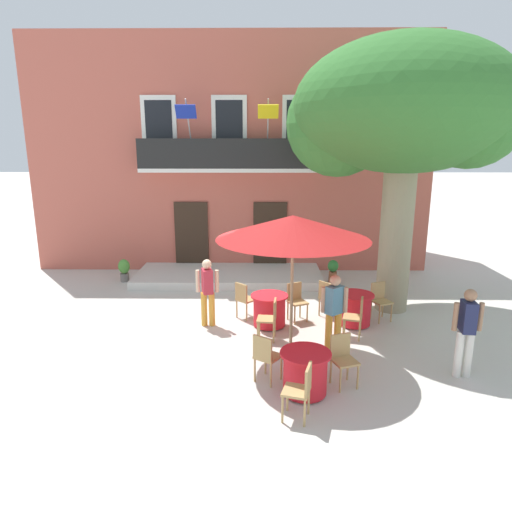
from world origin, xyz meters
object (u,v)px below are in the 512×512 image
object	(u,v)px
cafe_chair_near_tree_1	(270,317)
ground_planter_left	(124,269)
cafe_chair_middle_2	(380,298)
pedestrian_by_tree	(467,328)
plane_tree	(401,113)
cafe_table_middle	(355,309)
cafe_umbrella	(293,228)
cafe_chair_front_1	(343,356)
pedestrian_mid_plaza	(334,310)
cafe_chair_middle_1	(356,315)
cafe_chair_near_tree_0	(244,298)
cafe_chair_middle_0	(328,296)
cafe_chair_near_tree_2	(296,299)
ground_planter_right	(333,270)
pedestrian_near_entrance	(207,289)
cafe_table_near_tree	(269,310)
cafe_table_front	(305,372)
cafe_chair_front_2	(266,355)
cafe_chair_front_0	(301,388)

from	to	relation	value
cafe_chair_near_tree_1	ground_planter_left	distance (m)	6.12
cafe_chair_middle_2	pedestrian_by_tree	size ratio (longest dim) A/B	0.54
plane_tree	cafe_table_middle	bearing A→B (deg)	-133.71
cafe_umbrella	cafe_chair_near_tree_1	bearing A→B (deg)	116.32
cafe_chair_front_1	cafe_chair_middle_2	bearing A→B (deg)	64.95
cafe_chair_near_tree_1	cafe_chair_front_1	bearing A→B (deg)	-56.22
cafe_umbrella	ground_planter_left	xyz separation A→B (m)	(-4.82, 5.03, -2.22)
plane_tree	pedestrian_mid_plaza	size ratio (longest dim) A/B	3.99
cafe_chair_middle_1	cafe_umbrella	distance (m)	2.71
cafe_chair_near_tree_0	pedestrian_by_tree	world-z (taller)	pedestrian_by_tree
cafe_chair_middle_0	cafe_chair_near_tree_2	bearing A→B (deg)	-164.82
cafe_chair_middle_0	ground_planter_right	size ratio (longest dim) A/B	1.32
ground_planter_left	pedestrian_near_entrance	size ratio (longest dim) A/B	0.44
cafe_table_near_tree	cafe_table_front	world-z (taller)	same
cafe_chair_middle_1	cafe_chair_front_1	bearing A→B (deg)	-107.94
cafe_table_front	pedestrian_mid_plaza	size ratio (longest dim) A/B	0.52
ground_planter_left	plane_tree	bearing A→B (deg)	-16.66
cafe_umbrella	ground_planter_left	bearing A→B (deg)	133.79
ground_planter_right	pedestrian_by_tree	distance (m)	6.01
pedestrian_mid_plaza	cafe_chair_near_tree_2	bearing A→B (deg)	109.25
cafe_chair_middle_1	plane_tree	bearing A→B (deg)	57.31
cafe_table_middle	cafe_chair_front_1	world-z (taller)	cafe_chair_front_1
cafe_chair_near_tree_1	cafe_chair_middle_2	world-z (taller)	same
cafe_chair_near_tree_1	cafe_chair_middle_1	world-z (taller)	same
cafe_chair_middle_1	cafe_chair_front_2	bearing A→B (deg)	-135.81
cafe_chair_front_2	pedestrian_mid_plaza	xyz separation A→B (m)	(1.37, 1.19, 0.40)
cafe_table_middle	cafe_chair_middle_1	xyz separation A→B (m)	(-0.12, -0.74, 0.14)
cafe_chair_front_0	cafe_table_near_tree	bearing A→B (deg)	96.57
cafe_chair_middle_1	cafe_chair_front_2	xyz separation A→B (m)	(-1.98, -1.92, 0.00)
cafe_table_near_tree	cafe_table_middle	size ratio (longest dim) A/B	1.00
ground_planter_left	cafe_chair_middle_2	bearing A→B (deg)	-23.08
cafe_chair_front_1	pedestrian_mid_plaza	size ratio (longest dim) A/B	0.55
cafe_chair_middle_1	cafe_umbrella	xyz separation A→B (m)	(-1.47, -0.92, 2.08)
cafe_chair_front_2	cafe_chair_middle_0	bearing A→B (deg)	64.12
cafe_chair_front_0	cafe_umbrella	bearing A→B (deg)	90.64
cafe_chair_near_tree_2	cafe_chair_front_2	xyz separation A→B (m)	(-0.75, -2.95, 0.00)
cafe_table_middle	cafe_chair_middle_1	bearing A→B (deg)	-99.43
cafe_chair_near_tree_2	cafe_table_middle	world-z (taller)	cafe_chair_near_tree_2
cafe_chair_front_0	pedestrian_near_entrance	bearing A→B (deg)	116.65
cafe_chair_near_tree_2	cafe_chair_front_1	world-z (taller)	same
cafe_chair_middle_0	cafe_chair_middle_1	xyz separation A→B (m)	(0.44, -1.24, 0.00)
cafe_chair_middle_0	cafe_chair_middle_1	world-z (taller)	same
cafe_chair_near_tree_2	cafe_table_front	size ratio (longest dim) A/B	1.05
cafe_chair_near_tree_0	pedestrian_near_entrance	xyz separation A→B (m)	(-0.83, -0.44, 0.37)
plane_tree	cafe_chair_near_tree_0	world-z (taller)	plane_tree
cafe_table_near_tree	pedestrian_by_tree	world-z (taller)	pedestrian_by_tree
cafe_table_middle	pedestrian_near_entrance	distance (m)	3.46
cafe_chair_near_tree_2	pedestrian_near_entrance	bearing A→B (deg)	-169.91
pedestrian_near_entrance	cafe_chair_front_0	bearing A→B (deg)	-63.35
cafe_table_front	pedestrian_mid_plaza	xyz separation A→B (m)	(0.71, 1.55, 0.54)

